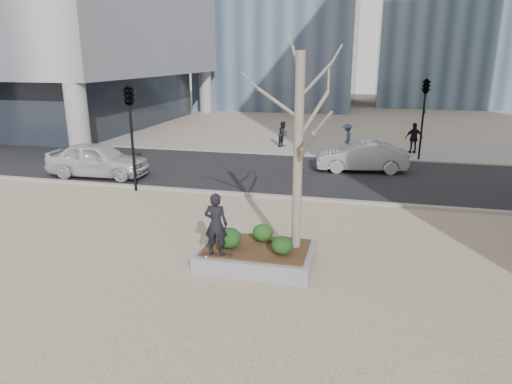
% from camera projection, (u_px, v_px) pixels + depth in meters
% --- Properties ---
extents(ground, '(120.00, 120.00, 0.00)m').
position_uv_depth(ground, '(221.00, 260.00, 12.48)').
color(ground, tan).
rests_on(ground, ground).
extents(street, '(60.00, 8.00, 0.02)m').
position_uv_depth(street, '(285.00, 173.00, 21.80)').
color(street, black).
rests_on(street, ground).
extents(far_sidewalk, '(60.00, 6.00, 0.02)m').
position_uv_depth(far_sidewalk, '(305.00, 146.00, 28.32)').
color(far_sidewalk, gray).
rests_on(far_sidewalk, ground).
extents(planter, '(3.00, 2.00, 0.45)m').
position_uv_depth(planter, '(257.00, 256.00, 12.19)').
color(planter, gray).
rests_on(planter, ground).
extents(planter_mulch, '(2.70, 1.70, 0.04)m').
position_uv_depth(planter_mulch, '(257.00, 248.00, 12.12)').
color(planter_mulch, '#382314').
rests_on(planter_mulch, planter).
extents(sycamore_tree, '(2.80, 2.80, 6.60)m').
position_uv_depth(sycamore_tree, '(299.00, 122.00, 11.23)').
color(sycamore_tree, gray).
rests_on(sycamore_tree, planter_mulch).
extents(shrub_left, '(0.64, 0.64, 0.55)m').
position_uv_depth(shrub_left, '(229.00, 238.00, 11.99)').
color(shrub_left, '#123914').
rests_on(shrub_left, planter_mulch).
extents(shrub_middle, '(0.57, 0.57, 0.48)m').
position_uv_depth(shrub_middle, '(263.00, 233.00, 12.44)').
color(shrub_middle, '#1B3E13').
rests_on(shrub_middle, planter_mulch).
extents(shrub_right, '(0.56, 0.56, 0.48)m').
position_uv_depth(shrub_right, '(282.00, 245.00, 11.61)').
color(shrub_right, black).
rests_on(shrub_right, planter_mulch).
extents(skateboard, '(0.80, 0.29, 0.08)m').
position_uv_depth(skateboard, '(217.00, 255.00, 11.60)').
color(skateboard, black).
rests_on(skateboard, planter).
extents(skateboarder, '(0.61, 0.41, 1.62)m').
position_uv_depth(skateboarder, '(216.00, 224.00, 11.36)').
color(skateboarder, black).
rests_on(skateboarder, skateboard).
extents(police_car, '(4.72, 2.07, 1.58)m').
position_uv_depth(police_car, '(98.00, 160.00, 20.90)').
color(police_car, silver).
rests_on(police_car, street).
extents(car_silver, '(4.45, 2.10, 1.41)m').
position_uv_depth(car_silver, '(362.00, 157.00, 21.94)').
color(car_silver, '#A6A9AE').
rests_on(car_silver, street).
extents(pedestrian_a, '(0.79, 0.90, 1.55)m').
position_uv_depth(pedestrian_a, '(283.00, 134.00, 27.92)').
color(pedestrian_a, black).
rests_on(pedestrian_a, far_sidewalk).
extents(pedestrian_b, '(0.64, 1.06, 1.60)m').
position_uv_depth(pedestrian_b, '(347.00, 137.00, 26.59)').
color(pedestrian_b, '#3D486E').
rests_on(pedestrian_b, far_sidewalk).
extents(pedestrian_c, '(1.09, 0.67, 1.73)m').
position_uv_depth(pedestrian_c, '(414.00, 138.00, 25.99)').
color(pedestrian_c, black).
rests_on(pedestrian_c, far_sidewalk).
extents(traffic_light_near, '(0.60, 2.48, 4.50)m').
position_uv_depth(traffic_light_near, '(132.00, 137.00, 18.30)').
color(traffic_light_near, black).
rests_on(traffic_light_near, ground).
extents(traffic_light_far, '(0.60, 2.48, 4.50)m').
position_uv_depth(traffic_light_far, '(423.00, 118.00, 23.98)').
color(traffic_light_far, black).
rests_on(traffic_light_far, ground).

